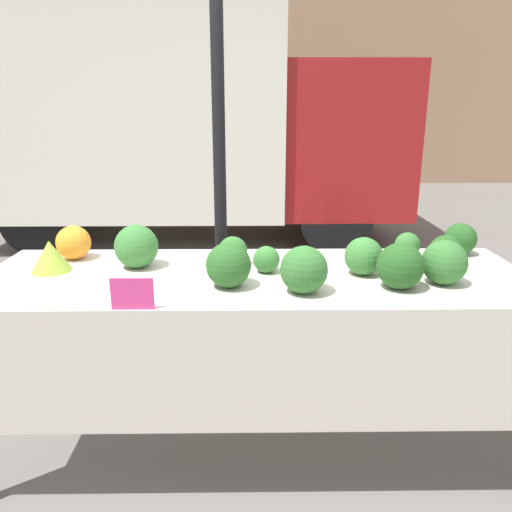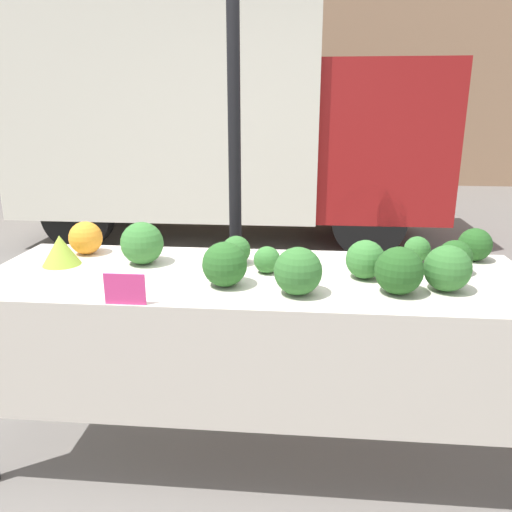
# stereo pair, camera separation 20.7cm
# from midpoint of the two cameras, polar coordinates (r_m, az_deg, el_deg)

# --- Properties ---
(ground_plane) EXTENTS (40.00, 40.00, 0.00)m
(ground_plane) POSITION_cam_midpoint_polar(r_m,az_deg,el_deg) (2.50, 2.54, -20.84)
(ground_plane) COLOR slate
(building_facade) EXTENTS (16.00, 0.60, 6.28)m
(building_facade) POSITION_cam_midpoint_polar(r_m,az_deg,el_deg) (10.86, 5.25, 25.09)
(building_facade) COLOR #9E7A5B
(building_facade) RESTS_ON ground_plane
(tent_pole) EXTENTS (0.07, 0.07, 2.34)m
(tent_pole) POSITION_cam_midpoint_polar(r_m,az_deg,el_deg) (2.81, -0.31, 9.49)
(tent_pole) COLOR black
(tent_pole) RESTS_ON ground_plane
(parked_truck) EXTENTS (4.75, 1.80, 2.62)m
(parked_truck) POSITION_cam_midpoint_polar(r_m,az_deg,el_deg) (5.99, -3.60, 15.27)
(parked_truck) COLOR silver
(parked_truck) RESTS_ON ground_plane
(market_table) EXTENTS (2.30, 0.78, 0.85)m
(market_table) POSITION_cam_midpoint_polar(r_m,az_deg,el_deg) (2.07, 2.71, -5.44)
(market_table) COLOR beige
(market_table) RESTS_ON ground_plane
(orange_cauliflower) EXTENTS (0.16, 0.16, 0.16)m
(orange_cauliflower) POSITION_cam_midpoint_polar(r_m,az_deg,el_deg) (2.47, -16.66, 1.97)
(orange_cauliflower) COLOR orange
(orange_cauliflower) RESTS_ON market_table
(romanesco_head) EXTENTS (0.17, 0.17, 0.13)m
(romanesco_head) POSITION_cam_midpoint_polar(r_m,az_deg,el_deg) (2.33, -19.11, 0.60)
(romanesco_head) COLOR #93B238
(romanesco_head) RESTS_ON market_table
(broccoli_head_0) EXTENTS (0.15, 0.15, 0.15)m
(broccoli_head_0) POSITION_cam_midpoint_polar(r_m,az_deg,el_deg) (2.52, 25.94, 1.15)
(broccoli_head_0) COLOR #23511E
(broccoli_head_0) RESTS_ON market_table
(broccoli_head_1) EXTENTS (0.13, 0.13, 0.13)m
(broccoli_head_1) POSITION_cam_midpoint_polar(r_m,az_deg,el_deg) (2.21, 0.40, 0.64)
(broccoli_head_1) COLOR #336B2D
(broccoli_head_1) RESTS_ON market_table
(broccoli_head_2) EXTENTS (0.18, 0.18, 0.18)m
(broccoli_head_2) POSITION_cam_midpoint_polar(r_m,az_deg,el_deg) (1.93, -0.54, -1.00)
(broccoli_head_2) COLOR #285B23
(broccoli_head_2) RESTS_ON market_table
(broccoli_head_3) EXTENTS (0.19, 0.19, 0.19)m
(broccoli_head_3) POSITION_cam_midpoint_polar(r_m,az_deg,el_deg) (2.25, -10.35, 1.41)
(broccoli_head_3) COLOR #387533
(broccoli_head_3) RESTS_ON market_table
(broccoli_head_4) EXTENTS (0.14, 0.14, 0.14)m
(broccoli_head_4) POSITION_cam_midpoint_polar(r_m,az_deg,el_deg) (2.29, 24.22, -0.15)
(broccoli_head_4) COLOR #23511E
(broccoli_head_4) RESTS_ON market_table
(broccoli_head_5) EXTENTS (0.16, 0.16, 0.16)m
(broccoli_head_5) POSITION_cam_midpoint_polar(r_m,az_deg,el_deg) (2.10, 15.17, -0.43)
(broccoli_head_5) COLOR #387533
(broccoli_head_5) RESTS_ON market_table
(broccoli_head_6) EXTENTS (0.18, 0.18, 0.18)m
(broccoli_head_6) POSITION_cam_midpoint_polar(r_m,az_deg,el_deg) (1.96, 18.98, -1.65)
(broccoli_head_6) COLOR #23511E
(broccoli_head_6) RESTS_ON market_table
(broccoli_head_7) EXTENTS (0.12, 0.12, 0.12)m
(broccoli_head_7) POSITION_cam_midpoint_polar(r_m,az_deg,el_deg) (2.40, 20.34, 0.69)
(broccoli_head_7) COLOR #336B2D
(broccoli_head_7) RESTS_ON market_table
(broccoli_head_8) EXTENTS (0.18, 0.18, 0.18)m
(broccoli_head_8) POSITION_cam_midpoint_polar(r_m,az_deg,el_deg) (1.86, 8.01, -1.78)
(broccoli_head_8) COLOR #336B2D
(broccoli_head_8) RESTS_ON market_table
(broccoli_head_9) EXTENTS (0.11, 0.11, 0.11)m
(broccoli_head_9) POSITION_cam_midpoint_polar(r_m,az_deg,el_deg) (2.10, 4.09, -0.48)
(broccoli_head_9) COLOR #387533
(broccoli_head_9) RESTS_ON market_table
(broccoli_head_10) EXTENTS (0.18, 0.18, 0.18)m
(broccoli_head_10) POSITION_cam_midpoint_polar(r_m,az_deg,el_deg) (2.06, 23.78, -1.35)
(broccoli_head_10) COLOR #336B2D
(broccoli_head_10) RESTS_ON market_table
(price_sign) EXTENTS (0.15, 0.01, 0.11)m
(price_sign) POSITION_cam_midpoint_polar(r_m,az_deg,el_deg) (1.80, -11.61, -3.80)
(price_sign) COLOR #E53D84
(price_sign) RESTS_ON market_table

